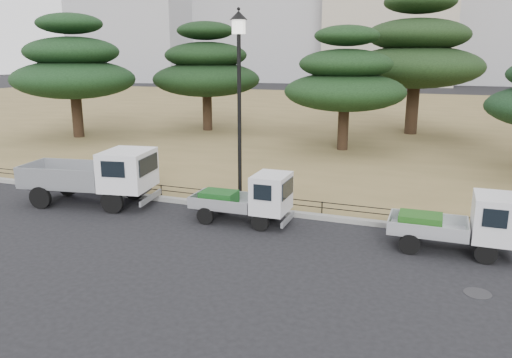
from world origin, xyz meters
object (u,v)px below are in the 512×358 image
at_px(street_lamp, 239,77).
at_px(tarp_pile, 99,175).
at_px(truck_kei_front, 248,198).
at_px(truck_large, 96,174).
at_px(truck_kei_rear, 461,223).

bearing_deg(street_lamp, tarp_pile, 176.66).
bearing_deg(truck_kei_front, street_lamp, 120.71).
height_order(truck_kei_front, street_lamp, street_lamp).
bearing_deg(truck_large, street_lamp, 7.67).
relative_size(truck_kei_front, tarp_pile, 1.80).
relative_size(truck_kei_front, street_lamp, 0.49).
relative_size(truck_large, truck_kei_rear, 1.51).
height_order(truck_large, truck_kei_front, truck_large).
height_order(truck_kei_front, tarp_pile, truck_kei_front).
bearing_deg(tarp_pile, truck_large, -53.81).
distance_m(truck_kei_rear, street_lamp, 8.10).
xyz_separation_m(truck_kei_front, truck_kei_rear, (6.16, -0.23, 0.01)).
relative_size(truck_kei_rear, tarp_pile, 1.84).
bearing_deg(street_lamp, truck_kei_front, -58.30).
relative_size(truck_large, tarp_pile, 2.78).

